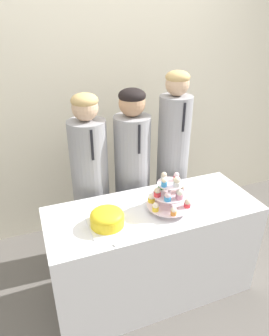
% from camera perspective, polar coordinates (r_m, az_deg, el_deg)
% --- Properties ---
extents(ground_plane, '(16.00, 16.00, 0.00)m').
position_cam_1_polar(ground_plane, '(2.36, 6.28, -26.61)').
color(ground_plane, '#605B56').
extents(wall_back, '(9.00, 0.06, 2.70)m').
position_cam_1_polar(wall_back, '(2.72, -5.50, 15.21)').
color(wall_back, beige).
rests_on(wall_back, ground_plane).
extents(table, '(1.44, 0.56, 0.75)m').
position_cam_1_polar(table, '(2.25, 3.43, -15.56)').
color(table, white).
rests_on(table, ground_plane).
extents(round_cake, '(0.22, 0.22, 0.12)m').
position_cam_1_polar(round_cake, '(1.84, -5.24, -9.46)').
color(round_cake, white).
rests_on(round_cake, table).
extents(cake_knife, '(0.23, 0.13, 0.01)m').
position_cam_1_polar(cake_knife, '(1.77, -1.98, -13.34)').
color(cake_knife, silver).
rests_on(cake_knife, table).
extents(cupcake_stand, '(0.29, 0.29, 0.27)m').
position_cam_1_polar(cupcake_stand, '(1.95, 6.70, -4.87)').
color(cupcake_stand, silver).
rests_on(cupcake_stand, table).
extents(student_0, '(0.28, 0.29, 1.44)m').
position_cam_1_polar(student_0, '(2.36, -8.25, -4.04)').
color(student_0, '#939399').
rests_on(student_0, ground_plane).
extents(student_1, '(0.28, 0.29, 1.45)m').
position_cam_1_polar(student_1, '(2.44, -0.41, -2.42)').
color(student_1, '#939399').
rests_on(student_1, ground_plane).
extents(student_2, '(0.26, 0.26, 1.55)m').
position_cam_1_polar(student_2, '(2.55, 7.16, 0.03)').
color(student_2, '#939399').
rests_on(student_2, ground_plane).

